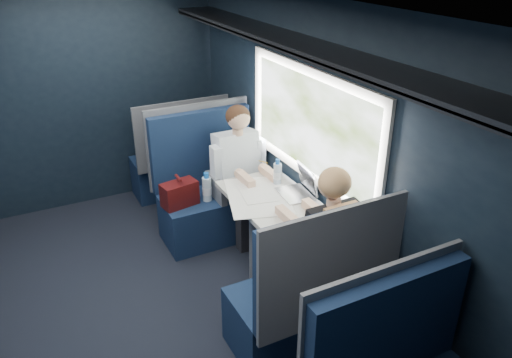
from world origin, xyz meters
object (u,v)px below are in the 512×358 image
seat_row_front (179,161)px  woman (326,240)px  seat_bay_far (307,299)px  seat_bay_near (209,194)px  cup (278,169)px  laptop (301,187)px  table (270,207)px  bottle_small (277,173)px  man (241,168)px

seat_row_front → woman: 2.54m
seat_row_front → seat_bay_far: bearing=-90.0°
seat_bay_near → cup: bearing=-43.6°
seat_bay_far → laptop: 1.03m
table → seat_row_front: size_ratio=0.86×
seat_bay_near → bottle_small: 0.87m
table → woman: woman is taller
seat_bay_near → seat_bay_far: size_ratio=1.00×
seat_bay_near → seat_row_front: 0.93m
seat_row_front → man: man is taller
table → bottle_small: 0.33m
seat_bay_near → laptop: (0.46, -0.90, 0.38)m
man → seat_row_front: bearing=102.8°
seat_row_front → seat_bay_near: bearing=-90.8°
man → woman: same height
seat_bay_far → seat_row_front: bearing=90.0°
seat_bay_near → man: (0.26, -0.17, 0.30)m
seat_bay_far → bottle_small: bearing=71.4°
seat_bay_near → seat_bay_far: same height
seat_bay_near → laptop: seat_bay_near is taller
seat_row_front → table: bearing=-84.2°
man → cup: man is taller
seat_bay_far → cup: 1.41m
table → cup: cup is taller
laptop → seat_bay_near: bearing=117.1°
seat_bay_near → cup: size_ratio=15.04×
seat_bay_far → laptop: bearing=61.8°
table → seat_bay_far: bearing=-101.8°
bottle_small → woman: bearing=-97.2°
seat_bay_far → woman: bearing=33.8°
laptop → man: bearing=105.3°
seat_bay_far → bottle_small: 1.23m
cup → woman: bearing=-101.7°
woman → laptop: size_ratio=3.88×
table → bottle_small: size_ratio=4.31×
seat_bay_near → table: bearing=-77.3°
laptop → table: bearing=172.7°
seat_bay_far → laptop: (0.45, 0.84, 0.39)m
seat_bay_far → cup: seat_bay_far is taller
bottle_small → man: bearing=103.5°
seat_bay_far → woman: (0.25, 0.17, 0.31)m
seat_bay_near → cup: seat_bay_near is taller
cup → man: bearing=127.6°
table → laptop: 0.30m
seat_bay_near → woman: size_ratio=0.95×
man → bottle_small: (0.12, -0.48, 0.12)m
seat_row_front → laptop: bearing=-76.2°
seat_bay_near → laptop: size_ratio=3.70×
woman → seat_bay_far: bearing=-146.2°
laptop → seat_bay_far: bearing=-118.2°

